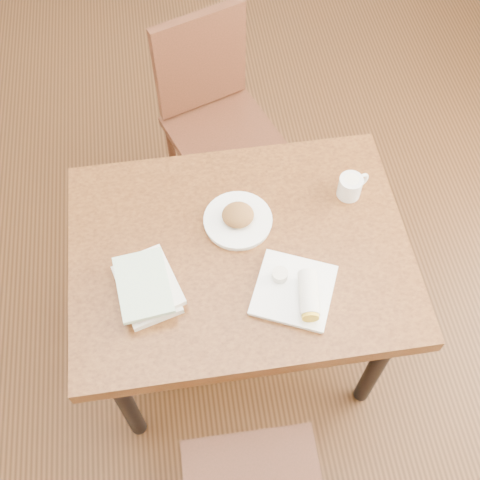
{
  "coord_description": "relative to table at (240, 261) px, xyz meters",
  "views": [
    {
      "loc": [
        -0.15,
        -1.0,
        2.42
      ],
      "look_at": [
        0.0,
        0.0,
        0.8
      ],
      "focal_mm": 45.0,
      "sensor_mm": 36.0,
      "label": 1
    }
  ],
  "objects": [
    {
      "name": "book_stack",
      "position": [
        -0.31,
        -0.11,
        0.12
      ],
      "size": [
        0.23,
        0.27,
        0.06
      ],
      "color": "white",
      "rests_on": "table"
    },
    {
      "name": "plate_burrito",
      "position": [
        0.15,
        -0.19,
        0.11
      ],
      "size": [
        0.31,
        0.31,
        0.08
      ],
      "color": "white",
      "rests_on": "table"
    },
    {
      "name": "plate_scone",
      "position": [
        0.01,
        0.1,
        0.11
      ],
      "size": [
        0.23,
        0.23,
        0.07
      ],
      "color": "white",
      "rests_on": "table"
    },
    {
      "name": "coffee_mug",
      "position": [
        0.4,
        0.16,
        0.13
      ],
      "size": [
        0.12,
        0.08,
        0.08
      ],
      "color": "white",
      "rests_on": "table"
    },
    {
      "name": "table",
      "position": [
        0.0,
        0.0,
        0.0
      ],
      "size": [
        1.11,
        0.83,
        0.75
      ],
      "color": "brown",
      "rests_on": "ground"
    },
    {
      "name": "room_walls",
      "position": [
        0.0,
        0.0,
        0.97
      ],
      "size": [
        4.02,
        5.02,
        2.8
      ],
      "color": "silver",
      "rests_on": "ground"
    },
    {
      "name": "ground",
      "position": [
        0.0,
        0.0,
        -0.67
      ],
      "size": [
        4.0,
        5.0,
        0.01
      ],
      "primitive_type": "cube",
      "color": "#472814",
      "rests_on": "ground"
    },
    {
      "name": "chair_far",
      "position": [
        0.01,
        0.82,
        -0.11
      ],
      "size": [
        0.54,
        0.54,
        0.95
      ],
      "color": "#4E2316",
      "rests_on": "ground"
    }
  ]
}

